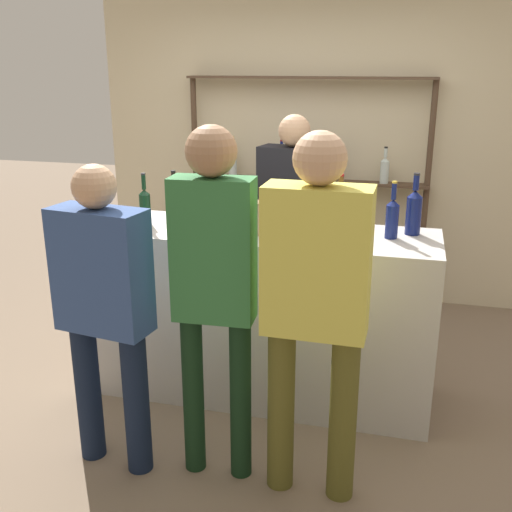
# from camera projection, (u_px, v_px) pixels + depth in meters

# --- Properties ---
(ground_plane) EXTENTS (16.00, 16.00, 0.00)m
(ground_plane) POSITION_uv_depth(u_px,v_px,m) (256.00, 389.00, 3.96)
(ground_plane) COLOR #7A6651
(bar_counter) EXTENTS (2.19, 0.65, 1.09)m
(bar_counter) POSITION_uv_depth(u_px,v_px,m) (256.00, 313.00, 3.79)
(bar_counter) COLOR #B7B2AD
(bar_counter) RESTS_ON ground_plane
(back_wall) EXTENTS (3.79, 0.12, 2.80)m
(back_wall) POSITION_uv_depth(u_px,v_px,m) (310.00, 140.00, 5.30)
(back_wall) COLOR beige
(back_wall) RESTS_ON ground_plane
(back_shelf) EXTENTS (2.09, 0.18, 1.95)m
(back_shelf) POSITION_uv_depth(u_px,v_px,m) (306.00, 157.00, 5.17)
(back_shelf) COLOR #4C3828
(back_shelf) RESTS_ON ground_plane
(counter_bottle_0) EXTENTS (0.09, 0.09, 0.36)m
(counter_bottle_0) POSITION_uv_depth(u_px,v_px,m) (414.00, 211.00, 3.50)
(counter_bottle_0) COLOR #0F1956
(counter_bottle_0) RESTS_ON bar_counter
(counter_bottle_1) EXTENTS (0.08, 0.08, 0.38)m
(counter_bottle_1) POSITION_uv_depth(u_px,v_px,m) (305.00, 209.00, 3.52)
(counter_bottle_1) COLOR silver
(counter_bottle_1) RESTS_ON bar_counter
(counter_bottle_2) EXTENTS (0.09, 0.09, 0.37)m
(counter_bottle_2) POSITION_uv_depth(u_px,v_px,m) (339.00, 214.00, 3.43)
(counter_bottle_2) COLOR brown
(counter_bottle_2) RESTS_ON bar_counter
(counter_bottle_3) EXTENTS (0.07, 0.07, 0.34)m
(counter_bottle_3) POSITION_uv_depth(u_px,v_px,m) (175.00, 204.00, 3.75)
(counter_bottle_3) COLOR black
(counter_bottle_3) RESTS_ON bar_counter
(counter_bottle_4) EXTENTS (0.07, 0.07, 0.33)m
(counter_bottle_4) POSITION_uv_depth(u_px,v_px,m) (392.00, 217.00, 3.43)
(counter_bottle_4) COLOR #0F1956
(counter_bottle_4) RESTS_ON bar_counter
(counter_bottle_5) EXTENTS (0.07, 0.07, 0.32)m
(counter_bottle_5) POSITION_uv_depth(u_px,v_px,m) (145.00, 205.00, 3.72)
(counter_bottle_5) COLOR black
(counter_bottle_5) RESTS_ON bar_counter
(ice_bucket) EXTENTS (0.19, 0.19, 0.20)m
(ice_bucket) POSITION_uv_depth(u_px,v_px,m) (245.00, 218.00, 3.52)
(ice_bucket) COLOR #846647
(ice_bucket) RESTS_ON bar_counter
(cork_jar) EXTENTS (0.14, 0.14, 0.12)m
(cork_jar) POSITION_uv_depth(u_px,v_px,m) (213.00, 224.00, 3.54)
(cork_jar) COLOR silver
(cork_jar) RESTS_ON bar_counter
(customer_right) EXTENTS (0.48, 0.24, 1.79)m
(customer_right) POSITION_uv_depth(u_px,v_px,m) (315.00, 295.00, 2.71)
(customer_right) COLOR brown
(customer_right) RESTS_ON ground_plane
(server_behind_counter) EXTENTS (0.52, 0.30, 1.72)m
(server_behind_counter) POSITION_uv_depth(u_px,v_px,m) (293.00, 215.00, 4.36)
(server_behind_counter) COLOR black
(server_behind_counter) RESTS_ON ground_plane
(customer_left) EXTENTS (0.50, 0.27, 1.61)m
(customer_left) POSITION_uv_depth(u_px,v_px,m) (104.00, 300.00, 2.96)
(customer_left) COLOR #121C33
(customer_left) RESTS_ON ground_plane
(customer_center) EXTENTS (0.40, 0.24, 1.80)m
(customer_center) POSITION_uv_depth(u_px,v_px,m) (214.00, 276.00, 2.84)
(customer_center) COLOR black
(customer_center) RESTS_ON ground_plane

